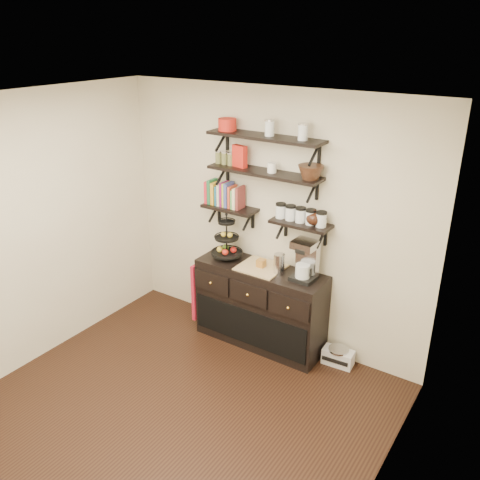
% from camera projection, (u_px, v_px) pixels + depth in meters
% --- Properties ---
extents(floor, '(3.50, 3.50, 0.00)m').
position_uv_depth(floor, '(165.00, 422.00, 4.46)').
color(floor, black).
rests_on(floor, ground).
extents(ceiling, '(3.50, 3.50, 0.02)m').
position_uv_depth(ceiling, '(142.00, 108.00, 3.41)').
color(ceiling, white).
rests_on(ceiling, back_wall).
extents(back_wall, '(3.50, 0.02, 2.70)m').
position_uv_depth(back_wall, '(270.00, 220.00, 5.28)').
color(back_wall, beige).
rests_on(back_wall, ground).
extents(left_wall, '(0.02, 3.50, 2.70)m').
position_uv_depth(left_wall, '(18.00, 238.00, 4.83)').
color(left_wall, beige).
rests_on(left_wall, ground).
extents(right_wall, '(0.02, 3.50, 2.70)m').
position_uv_depth(right_wall, '(373.00, 362.00, 3.04)').
color(right_wall, beige).
rests_on(right_wall, ground).
extents(shelf_top, '(1.20, 0.27, 0.23)m').
position_uv_depth(shelf_top, '(265.00, 137.00, 4.83)').
color(shelf_top, black).
rests_on(shelf_top, back_wall).
extents(shelf_mid, '(1.20, 0.27, 0.23)m').
position_uv_depth(shelf_mid, '(264.00, 173.00, 4.97)').
color(shelf_mid, black).
rests_on(shelf_mid, back_wall).
extents(shelf_low_left, '(0.60, 0.25, 0.23)m').
position_uv_depth(shelf_low_left, '(230.00, 208.00, 5.37)').
color(shelf_low_left, black).
rests_on(shelf_low_left, back_wall).
extents(shelf_low_right, '(0.60, 0.25, 0.23)m').
position_uv_depth(shelf_low_right, '(301.00, 224.00, 4.94)').
color(shelf_low_right, black).
rests_on(shelf_low_right, back_wall).
extents(cookbooks, '(0.43, 0.15, 0.26)m').
position_uv_depth(cookbooks, '(226.00, 195.00, 5.34)').
color(cookbooks, red).
rests_on(cookbooks, shelf_low_left).
extents(glass_canisters, '(0.54, 0.10, 0.13)m').
position_uv_depth(glass_canisters, '(300.00, 216.00, 4.91)').
color(glass_canisters, silver).
rests_on(glass_canisters, shelf_low_right).
extents(sideboard, '(1.40, 0.50, 0.92)m').
position_uv_depth(sideboard, '(260.00, 306.00, 5.42)').
color(sideboard, black).
rests_on(sideboard, floor).
extents(fruit_stand, '(0.33, 0.33, 0.49)m').
position_uv_depth(fruit_stand, '(227.00, 244.00, 5.40)').
color(fruit_stand, black).
rests_on(fruit_stand, sideboard).
extents(candle, '(0.08, 0.08, 0.08)m').
position_uv_depth(candle, '(261.00, 263.00, 5.23)').
color(candle, '#8F5D21').
rests_on(candle, sideboard).
extents(coffee_maker, '(0.24, 0.23, 0.42)m').
position_uv_depth(coffee_maker, '(305.00, 261.00, 4.95)').
color(coffee_maker, black).
rests_on(coffee_maker, sideboard).
extents(thermal_carafe, '(0.11, 0.11, 0.22)m').
position_uv_depth(thermal_carafe, '(279.00, 264.00, 5.08)').
color(thermal_carafe, silver).
rests_on(thermal_carafe, sideboard).
extents(apron, '(0.04, 0.29, 0.67)m').
position_uv_depth(apron, '(200.00, 289.00, 5.71)').
color(apron, maroon).
rests_on(apron, sideboard).
extents(radio, '(0.32, 0.22, 0.19)m').
position_uv_depth(radio, '(338.00, 356.00, 5.19)').
color(radio, silver).
rests_on(radio, floor).
extents(recipe_box, '(0.17, 0.09, 0.22)m').
position_uv_depth(recipe_box, '(240.00, 156.00, 5.06)').
color(recipe_box, red).
rests_on(recipe_box, shelf_mid).
extents(walnut_bowl, '(0.24, 0.24, 0.13)m').
position_uv_depth(walnut_bowl, '(311.00, 172.00, 4.68)').
color(walnut_bowl, black).
rests_on(walnut_bowl, shelf_mid).
extents(ramekins, '(0.09, 0.09, 0.10)m').
position_uv_depth(ramekins, '(272.00, 168.00, 4.90)').
color(ramekins, white).
rests_on(ramekins, shelf_mid).
extents(teapot, '(0.22, 0.17, 0.16)m').
position_uv_depth(teapot, '(314.00, 217.00, 4.83)').
color(teapot, black).
rests_on(teapot, shelf_low_right).
extents(red_pot, '(0.18, 0.18, 0.12)m').
position_uv_depth(red_pot, '(227.00, 124.00, 5.02)').
color(red_pot, red).
rests_on(red_pot, shelf_top).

